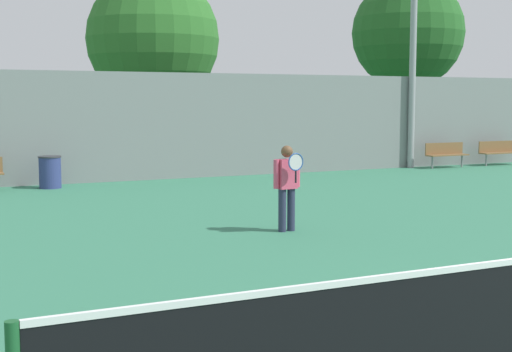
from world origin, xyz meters
name	(u,v)px	position (x,y,z in m)	size (l,w,h in m)	color
tennis_player	(287,183)	(0.08, 6.62, 0.86)	(0.54, 0.42, 1.53)	#282D47
bench_adjacent_court	(446,152)	(10.62, 14.94, 0.53)	(1.61, 0.40, 0.86)	brown
bench_by_gate	(500,150)	(13.10, 14.95, 0.54)	(1.84, 0.40, 0.86)	brown
trash_bin	(50,172)	(-2.71, 14.84, 0.43)	(0.60, 0.60, 0.86)	navy
back_fence	(140,126)	(0.00, 15.64, 1.57)	(35.25, 0.06, 3.14)	gray
tree_green_tall	(408,34)	(13.30, 20.79, 5.16)	(4.77, 4.77, 7.57)	brown
tree_green_broad	(153,39)	(1.84, 20.28, 4.48)	(4.71, 4.71, 6.85)	brown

